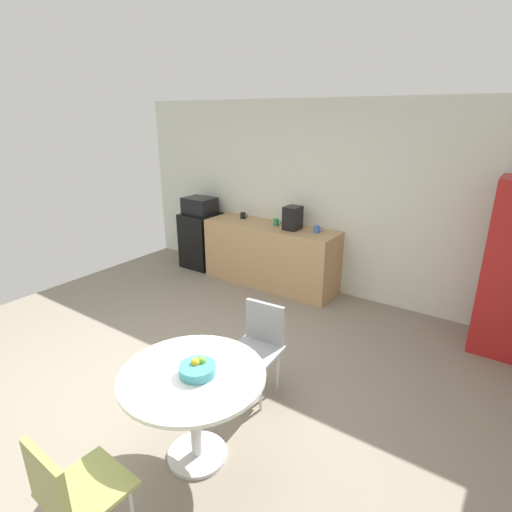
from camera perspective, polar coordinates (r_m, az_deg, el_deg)
The scene contains 13 objects.
ground_plane at distance 4.07m, azimuth -13.81°, elevation -17.51°, with size 6.00×6.00×0.00m, color gray.
wall_back at distance 5.77m, azimuth 7.93°, elevation 8.19°, with size 6.00×0.10×2.60m, color silver.
counter_block at distance 5.92m, azimuth 2.01°, elevation 0.12°, with size 2.00×0.60×0.90m, color tan.
mini_fridge at distance 6.71m, azimuth -7.71°, elevation 2.25°, with size 0.54×0.54×0.89m, color black.
microwave at distance 6.57m, azimuth -7.94°, elevation 7.03°, with size 0.48×0.38×0.26m, color black.
round_table at distance 3.01m, azimuth -8.78°, elevation -18.30°, with size 1.01×1.01×0.73m.
chair_olive at distance 2.68m, azimuth -24.95°, elevation -27.61°, with size 0.44×0.44×0.83m.
chair_gray at distance 3.67m, azimuth 0.54°, elevation -11.51°, with size 0.45×0.45×0.83m.
fruit_bowl at distance 2.89m, azimuth -8.22°, elevation -15.41°, with size 0.25×0.25×0.11m.
mug_white at distance 5.47m, azimuth 8.59°, elevation 3.75°, with size 0.13×0.08×0.09m.
mug_green at distance 6.16m, azimuth -1.83°, elevation 5.72°, with size 0.13×0.08×0.09m.
mug_red at distance 5.78m, azimuth 2.85°, elevation 4.79°, with size 0.13×0.08×0.09m.
coffee_maker at distance 5.57m, azimuth 5.18°, elevation 5.36°, with size 0.20×0.24×0.32m, color black.
Camera 1 is at (2.56, -2.05, 2.41)m, focal length 28.42 mm.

